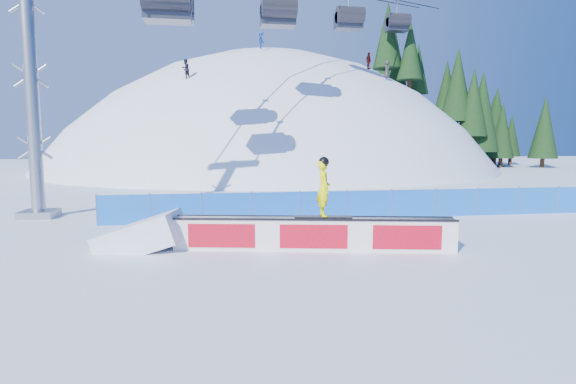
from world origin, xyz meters
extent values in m
plane|color=white|center=(0.00, 0.00, 0.00)|extent=(160.00, 160.00, 0.00)
sphere|color=white|center=(0.00, 42.00, -18.00)|extent=(64.00, 64.00, 64.00)
cylinder|color=#301E13|center=(15.41, 43.80, 10.59)|extent=(0.50, 0.50, 1.40)
cone|color=black|center=(15.41, 43.80, 15.34)|extent=(3.66, 3.66, 8.31)
cylinder|color=#301E13|center=(17.06, 39.76, 9.58)|extent=(0.50, 0.50, 1.40)
cone|color=black|center=(17.06, 39.76, 13.52)|extent=(2.94, 2.94, 6.68)
cylinder|color=#301E13|center=(16.59, 38.49, 9.74)|extent=(0.50, 0.50, 1.40)
cone|color=black|center=(16.59, 38.49, 14.77)|extent=(3.90, 3.90, 8.87)
cylinder|color=#301E13|center=(20.17, 41.31, 7.44)|extent=(0.50, 0.50, 1.40)
cone|color=black|center=(20.17, 41.31, 12.97)|extent=(4.34, 4.34, 9.87)
cylinder|color=#301E13|center=(21.08, 42.34, 6.67)|extent=(0.50, 0.50, 1.40)
cone|color=black|center=(21.08, 42.34, 11.53)|extent=(3.74, 3.74, 8.50)
cylinder|color=#301E13|center=(23.39, 43.41, 4.39)|extent=(0.50, 0.50, 1.40)
cone|color=black|center=(23.39, 43.41, 8.70)|extent=(3.26, 3.26, 7.41)
cylinder|color=#301E13|center=(23.99, 42.66, 3.77)|extent=(0.50, 0.50, 1.40)
cone|color=black|center=(23.99, 42.66, 9.03)|extent=(4.10, 4.10, 9.32)
cylinder|color=#301E13|center=(26.41, 38.17, 0.60)|extent=(0.50, 0.50, 1.40)
cone|color=black|center=(26.41, 38.17, 4.60)|extent=(2.99, 2.99, 6.80)
cylinder|color=#301E13|center=(26.13, 39.91, 0.95)|extent=(0.50, 0.50, 1.40)
cone|color=black|center=(26.13, 39.91, 5.29)|extent=(3.29, 3.29, 7.47)
cylinder|color=#301E13|center=(27.88, 43.93, 0.60)|extent=(0.50, 0.50, 1.40)
cone|color=black|center=(27.88, 43.93, 4.39)|extent=(2.81, 2.81, 6.38)
cylinder|color=#301E13|center=(31.13, 38.63, 0.60)|extent=(0.50, 0.50, 1.40)
cone|color=black|center=(31.13, 38.63, 4.27)|extent=(2.70, 2.70, 6.13)
cylinder|color=#301E13|center=(32.35, 42.74, 0.60)|extent=(0.50, 0.50, 1.40)
cone|color=black|center=(32.35, 42.74, 5.29)|extent=(3.60, 3.60, 8.19)
cylinder|color=#301E13|center=(34.63, 40.82, 0.60)|extent=(0.50, 0.50, 1.40)
cone|color=black|center=(34.63, 40.82, 4.87)|extent=(3.23, 3.23, 7.34)
cylinder|color=#301E13|center=(37.04, 43.03, 0.60)|extent=(0.50, 0.50, 1.40)
cone|color=black|center=(37.04, 43.03, 5.41)|extent=(3.70, 3.70, 8.41)
cube|color=blue|center=(0.00, 4.50, 0.60)|extent=(22.00, 0.03, 1.20)
cylinder|color=#404F74|center=(-11.00, 4.50, 0.65)|extent=(0.05, 0.05, 1.30)
cylinder|color=#404F74|center=(-9.00, 4.50, 0.65)|extent=(0.05, 0.05, 1.30)
cylinder|color=#404F74|center=(-7.00, 4.50, 0.65)|extent=(0.05, 0.05, 1.30)
cylinder|color=#404F74|center=(-5.00, 4.50, 0.65)|extent=(0.05, 0.05, 1.30)
cylinder|color=#404F74|center=(-3.00, 4.50, 0.65)|extent=(0.05, 0.05, 1.30)
cylinder|color=#404F74|center=(-1.00, 4.50, 0.65)|extent=(0.05, 0.05, 1.30)
cylinder|color=#404F74|center=(1.00, 4.50, 0.65)|extent=(0.05, 0.05, 1.30)
cylinder|color=#404F74|center=(3.00, 4.50, 0.65)|extent=(0.05, 0.05, 1.30)
cylinder|color=#404F74|center=(5.00, 4.50, 0.65)|extent=(0.05, 0.05, 1.30)
cylinder|color=#404F74|center=(7.00, 4.50, 0.65)|extent=(0.05, 0.05, 1.30)
cylinder|color=#404F74|center=(9.00, 4.50, 0.65)|extent=(0.05, 0.05, 1.30)
cube|color=#8F959C|center=(-14.00, 7.00, 0.15)|extent=(1.40, 1.40, 0.30)
cylinder|color=#8F959C|center=(-14.00, 7.00, 6.00)|extent=(0.56, 0.56, 12.00)
cylinder|color=black|center=(-2.00, 17.93, 12.36)|extent=(2.40, 1.50, 1.50)
cylinder|color=black|center=(5.50, 26.13, 14.40)|extent=(2.40, 1.50, 1.50)
cylinder|color=black|center=(13.75, 35.15, 16.64)|extent=(2.40, 1.50, 1.50)
cube|color=white|center=(-3.54, -0.66, 0.47)|extent=(8.34, 2.18, 0.94)
cube|color=#91949E|center=(-3.54, -0.66, 0.97)|extent=(8.26, 2.19, 0.04)
cube|color=black|center=(-3.60, -0.94, 0.98)|extent=(8.24, 1.70, 0.06)
cube|color=black|center=(-3.49, -0.39, 0.98)|extent=(8.24, 1.70, 0.06)
cube|color=red|center=(-3.60, -0.93, 0.47)|extent=(7.82, 1.60, 0.71)
cube|color=red|center=(-3.49, -0.39, 0.47)|extent=(7.82, 1.60, 0.71)
cube|color=black|center=(-3.26, -0.72, 1.02)|extent=(1.75, 0.65, 0.03)
imported|color=#FFFE01|center=(-3.26, -0.72, 1.88)|extent=(0.40, 0.61, 1.67)
sphere|color=black|center=(-3.26, -0.72, 2.65)|extent=(0.31, 0.31, 0.31)
imported|color=black|center=(-8.90, 26.74, 9.51)|extent=(0.99, 1.02, 1.65)
imported|color=maroon|center=(8.66, 30.17, 11.27)|extent=(0.98, 0.95, 1.65)
imported|color=#1A41A1|center=(-1.72, 33.24, 13.56)|extent=(1.14, 1.22, 1.65)
imported|color=#2B2B2B|center=(10.35, 29.48, 10.40)|extent=(0.85, 0.96, 1.65)
camera|label=1|loc=(-6.37, -13.61, 3.23)|focal=28.00mm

